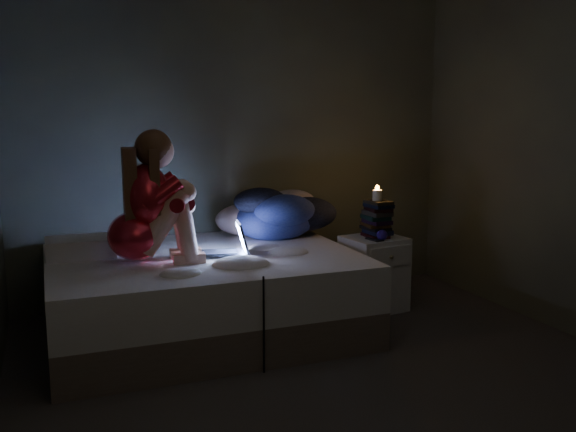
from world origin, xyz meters
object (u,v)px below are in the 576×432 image
nightstand (374,273)px  phone (372,239)px  laptop (221,238)px  candle (377,194)px  bed (205,294)px  woman (134,197)px

nightstand → phone: (-0.07, -0.09, 0.29)m
nightstand → phone: 0.31m
laptop → candle: 1.27m
laptop → nightstand: (1.23, 0.11, -0.39)m
nightstand → laptop: bearing=177.1°
bed → candle: candle is taller
candle → phone: 0.35m
woman → nightstand: woman is taller
bed → phone: (1.27, -0.04, 0.29)m
bed → candle: size_ratio=25.25×
candle → bed: bearing=-177.7°
woman → phone: woman is taller
woman → candle: (1.82, 0.16, -0.08)m
bed → phone: size_ratio=14.43×
candle → phone: (-0.08, -0.09, -0.33)m
bed → woman: woman is taller
laptop → nightstand: laptop is taller
bed → laptop: size_ratio=6.08×
laptop → nightstand: size_ratio=0.59×
bed → woman: bearing=-167.7°
bed → nightstand: 1.34m
candle → phone: bearing=-132.3°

